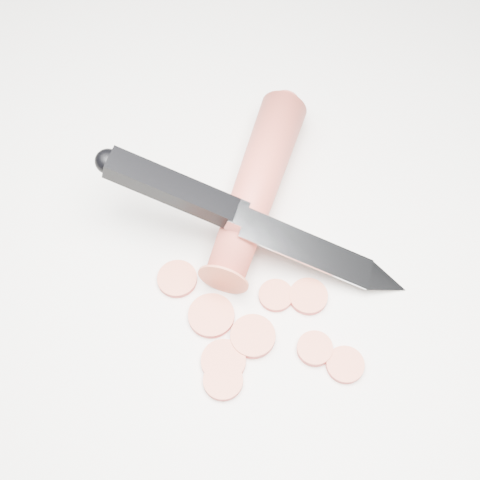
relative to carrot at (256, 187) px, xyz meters
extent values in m
plane|color=silver|center=(-0.01, -0.06, -0.02)|extent=(2.40, 2.40, 0.00)
cylinder|color=#C13F31|center=(0.00, 0.00, 0.00)|extent=(0.11, 0.19, 0.04)
cylinder|color=#D15F40|center=(-0.05, -0.17, -0.02)|extent=(0.03, 0.03, 0.01)
cylinder|color=#D15F40|center=(-0.05, -0.11, -0.02)|extent=(0.04, 0.04, 0.01)
cylinder|color=#D15F40|center=(-0.02, -0.13, -0.02)|extent=(0.04, 0.04, 0.01)
cylinder|color=#D15F40|center=(0.05, -0.16, -0.02)|extent=(0.03, 0.03, 0.01)
cylinder|color=#D15F40|center=(0.03, -0.10, -0.02)|extent=(0.03, 0.03, 0.01)
cylinder|color=#D15F40|center=(-0.08, -0.07, -0.02)|extent=(0.03, 0.03, 0.01)
cylinder|color=#D15F40|center=(0.01, -0.10, -0.02)|extent=(0.03, 0.03, 0.01)
cylinder|color=#D15F40|center=(0.03, -0.15, -0.02)|extent=(0.03, 0.03, 0.01)
cylinder|color=#D15F40|center=(-0.04, -0.15, -0.02)|extent=(0.04, 0.04, 0.01)
camera|label=1|loc=(-0.05, -0.33, 0.49)|focal=50.00mm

